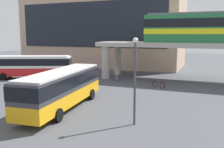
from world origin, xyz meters
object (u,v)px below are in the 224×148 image
object	(u,v)px
bus_main	(62,85)
pedestrian_near_building	(117,75)
bicycle_red	(159,85)
station_building	(102,29)
bus_secondary	(31,65)

from	to	relation	value
bus_main	pedestrian_near_building	distance (m)	13.45
bicycle_red	pedestrian_near_building	xyz separation A→B (m)	(-6.01, 1.97, 0.50)
bicycle_red	station_building	bearing A→B (deg)	130.01
bus_main	pedestrian_near_building	size ratio (longest dim) A/B	6.17
station_building	bus_main	distance (m)	31.61
bus_secondary	pedestrian_near_building	size ratio (longest dim) A/B	6.13
station_building	pedestrian_near_building	distance (m)	19.79
bicycle_red	bus_main	bearing A→B (deg)	-116.81
bus_main	bicycle_red	xyz separation A→B (m)	(5.78, 11.43, -1.63)
bus_main	pedestrian_near_building	bearing A→B (deg)	90.98
bus_main	station_building	bearing A→B (deg)	107.82
station_building	pedestrian_near_building	bearing A→B (deg)	-60.22
station_building	bicycle_red	size ratio (longest dim) A/B	19.03
bus_main	bicycle_red	bearing A→B (deg)	63.19
bus_secondary	bicycle_red	size ratio (longest dim) A/B	6.75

